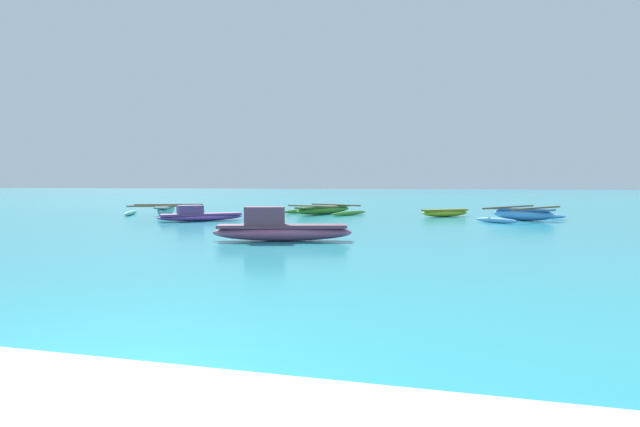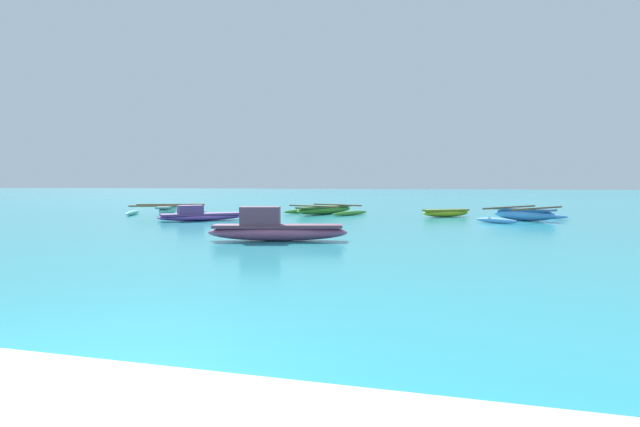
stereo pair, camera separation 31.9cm
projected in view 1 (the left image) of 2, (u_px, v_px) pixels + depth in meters
moored_boat_0 at (279, 229)px, 12.80m from camera, size 3.62×1.55×0.88m
moored_boat_1 at (166, 210)px, 23.30m from camera, size 4.06×3.49×0.48m
moored_boat_2 at (445, 212)px, 21.97m from camera, size 2.16×1.65×0.33m
moored_boat_3 at (199, 215)px, 19.58m from camera, size 3.09×2.70×0.62m
moored_boat_4 at (324, 210)px, 23.86m from camera, size 3.96×3.93×0.45m
moored_boat_5 at (523, 214)px, 19.80m from camera, size 3.77×4.35×0.55m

